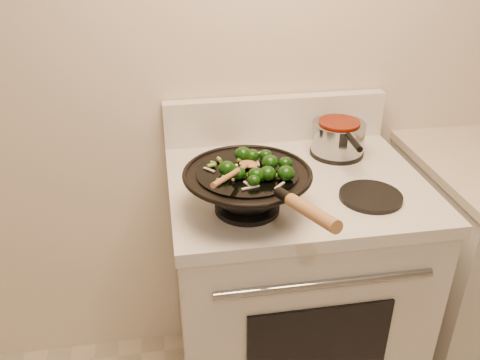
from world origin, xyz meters
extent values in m
plane|color=white|center=(0.00, 1.50, 1.30)|extent=(3.50, 0.00, 3.50)
cube|color=white|center=(-0.12, 1.17, 0.44)|extent=(0.76, 0.64, 0.88)
cube|color=white|center=(-0.12, 1.17, 0.90)|extent=(0.78, 0.66, 0.04)
cube|color=white|center=(-0.12, 1.47, 1.00)|extent=(0.78, 0.05, 0.16)
cylinder|color=gray|center=(-0.12, 0.84, 0.78)|extent=(0.60, 0.02, 0.02)
cube|color=black|center=(-0.12, 0.84, 0.55)|extent=(0.42, 0.01, 0.28)
cylinder|color=black|center=(-0.30, 1.02, 0.93)|extent=(0.18, 0.18, 0.01)
cylinder|color=black|center=(0.06, 1.02, 0.93)|extent=(0.18, 0.18, 0.01)
cylinder|color=black|center=(-0.30, 1.32, 0.93)|extent=(0.18, 0.18, 0.01)
cylinder|color=black|center=(0.06, 1.32, 0.93)|extent=(0.18, 0.18, 0.01)
torus|color=black|center=(-0.30, 1.02, 1.03)|extent=(0.35, 0.35, 0.01)
cylinder|color=black|center=(-0.30, 1.02, 1.04)|extent=(0.27, 0.27, 0.01)
cylinder|color=black|center=(-0.25, 0.83, 1.07)|extent=(0.04, 0.06, 0.04)
cylinder|color=#A16E3F|center=(-0.22, 0.72, 1.09)|extent=(0.08, 0.18, 0.06)
ellipsoid|color=black|center=(-0.29, 0.96, 1.06)|extent=(0.04, 0.04, 0.04)
cylinder|color=#578530|center=(-0.28, 0.96, 1.05)|extent=(0.02, 0.02, 0.01)
ellipsoid|color=black|center=(-0.22, 0.96, 1.06)|extent=(0.05, 0.05, 0.04)
ellipsoid|color=black|center=(-0.24, 1.03, 1.06)|extent=(0.05, 0.05, 0.04)
ellipsoid|color=black|center=(-0.28, 1.08, 1.06)|extent=(0.04, 0.04, 0.03)
cylinder|color=#578530|center=(-0.27, 1.08, 1.05)|extent=(0.02, 0.02, 0.02)
ellipsoid|color=black|center=(-0.30, 0.94, 1.05)|extent=(0.03, 0.03, 0.03)
ellipsoid|color=black|center=(-0.31, 1.09, 1.06)|extent=(0.05, 0.05, 0.04)
ellipsoid|color=black|center=(-0.20, 1.02, 1.05)|extent=(0.04, 0.04, 0.03)
cylinder|color=#578530|center=(-0.19, 1.02, 1.05)|extent=(0.02, 0.02, 0.01)
ellipsoid|color=black|center=(-0.26, 0.97, 1.06)|extent=(0.04, 0.04, 0.04)
ellipsoid|color=black|center=(-0.36, 1.01, 1.06)|extent=(0.05, 0.05, 0.04)
ellipsoid|color=black|center=(-0.33, 0.99, 1.05)|extent=(0.04, 0.04, 0.03)
cylinder|color=#578530|center=(-0.32, 0.99, 1.05)|extent=(0.01, 0.01, 0.01)
ellipsoid|color=black|center=(-0.24, 1.08, 1.05)|extent=(0.04, 0.04, 0.03)
cube|color=beige|center=(-0.29, 0.97, 1.04)|extent=(0.04, 0.03, 0.00)
cube|color=beige|center=(-0.25, 1.12, 1.04)|extent=(0.04, 0.03, 0.00)
cube|color=beige|center=(-0.27, 1.06, 1.04)|extent=(0.01, 0.04, 0.00)
cube|color=beige|center=(-0.31, 0.93, 1.04)|extent=(0.05, 0.02, 0.00)
cube|color=beige|center=(-0.40, 1.04, 1.04)|extent=(0.03, 0.03, 0.00)
cube|color=beige|center=(-0.24, 1.07, 1.04)|extent=(0.04, 0.03, 0.00)
cube|color=beige|center=(-0.33, 1.00, 1.04)|extent=(0.03, 0.05, 0.00)
cube|color=beige|center=(-0.24, 0.93, 1.04)|extent=(0.03, 0.03, 0.00)
cube|color=beige|center=(-0.32, 0.94, 1.04)|extent=(0.02, 0.04, 0.00)
cylinder|color=#659A31|center=(-0.37, 0.98, 1.05)|extent=(0.02, 0.02, 0.01)
cylinder|color=#659A31|center=(-0.39, 1.07, 1.05)|extent=(0.02, 0.01, 0.01)
cylinder|color=#659A31|center=(-0.38, 0.97, 1.05)|extent=(0.01, 0.03, 0.01)
cylinder|color=#659A31|center=(-0.28, 1.01, 1.05)|extent=(0.02, 0.03, 0.01)
cylinder|color=#659A31|center=(-0.30, 0.99, 1.05)|extent=(0.03, 0.02, 0.01)
cylinder|color=#659A31|center=(-0.32, 1.07, 1.05)|extent=(0.02, 0.03, 0.01)
cylinder|color=#659A31|center=(-0.40, 1.05, 1.05)|extent=(0.02, 0.03, 0.01)
cylinder|color=#659A31|center=(-0.24, 0.97, 1.05)|extent=(0.01, 0.02, 0.01)
cylinder|color=#659A31|center=(-0.37, 1.09, 1.05)|extent=(0.02, 0.02, 0.01)
sphere|color=#F5EBAD|center=(-0.25, 1.00, 1.04)|extent=(0.01, 0.01, 0.01)
sphere|color=#F5EBAD|center=(-0.33, 1.05, 1.04)|extent=(0.01, 0.01, 0.01)
sphere|color=#F5EBAD|center=(-0.35, 0.97, 1.04)|extent=(0.01, 0.01, 0.01)
ellipsoid|color=#A16E3F|center=(-0.30, 1.04, 1.05)|extent=(0.07, 0.06, 0.01)
cylinder|color=#A16E3F|center=(-0.36, 0.95, 1.07)|extent=(0.13, 0.19, 0.06)
cylinder|color=gray|center=(0.06, 1.32, 0.98)|extent=(0.18, 0.18, 0.10)
cylinder|color=#691505|center=(0.06, 1.32, 1.03)|extent=(0.14, 0.14, 0.01)
cylinder|color=black|center=(0.05, 1.18, 1.03)|extent=(0.02, 0.11, 0.02)
camera|label=1|loc=(-0.52, -0.16, 1.67)|focal=38.00mm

